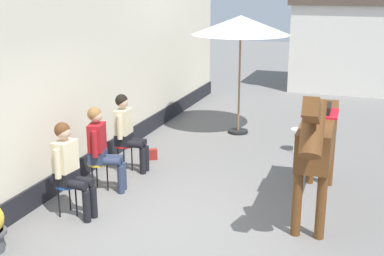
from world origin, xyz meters
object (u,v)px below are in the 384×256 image
(seated_visitor_near, at_px, (69,165))
(spare_stool_white, at_px, (299,132))
(cafe_parasol, at_px, (241,26))
(satchel_bag, at_px, (150,154))
(seated_visitor_far, at_px, (127,129))
(seated_visitor_middle, at_px, (101,145))
(saddled_horse_center, at_px, (318,136))

(seated_visitor_near, distance_m, spare_stool_white, 4.84)
(seated_visitor_near, distance_m, cafe_parasol, 5.29)
(seated_visitor_near, relative_size, satchel_bag, 4.96)
(satchel_bag, bearing_deg, seated_visitor_far, -132.33)
(cafe_parasol, relative_size, satchel_bag, 9.21)
(seated_visitor_middle, bearing_deg, satchel_bag, 86.53)
(seated_visitor_middle, distance_m, cafe_parasol, 4.42)
(cafe_parasol, height_order, spare_stool_white, cafe_parasol)
(seated_visitor_middle, height_order, saddled_horse_center, saddled_horse_center)
(seated_visitor_middle, relative_size, satchel_bag, 4.96)
(spare_stool_white, bearing_deg, saddled_horse_center, -77.30)
(spare_stool_white, bearing_deg, seated_visitor_far, -142.53)
(seated_visitor_far, height_order, spare_stool_white, seated_visitor_far)
(cafe_parasol, distance_m, satchel_bag, 3.42)
(spare_stool_white, bearing_deg, satchel_bag, -151.14)
(seated_visitor_near, relative_size, saddled_horse_center, 0.46)
(seated_visitor_near, relative_size, spare_stool_white, 3.02)
(seated_visitor_middle, relative_size, spare_stool_white, 3.02)
(seated_visitor_middle, distance_m, saddled_horse_center, 3.34)
(cafe_parasol, bearing_deg, seated_visitor_near, -103.75)
(seated_visitor_middle, height_order, satchel_bag, seated_visitor_middle)
(saddled_horse_center, xyz_separation_m, cafe_parasol, (-2.06, 3.57, 1.20))
(cafe_parasol, bearing_deg, spare_stool_white, -31.21)
(saddled_horse_center, distance_m, spare_stool_white, 2.86)
(cafe_parasol, distance_m, spare_stool_white, 2.60)
(seated_visitor_middle, height_order, spare_stool_white, seated_visitor_middle)
(seated_visitor_middle, bearing_deg, cafe_parasol, 72.59)
(cafe_parasol, height_order, satchel_bag, cafe_parasol)
(seated_visitor_middle, xyz_separation_m, seated_visitor_far, (-0.03, 0.97, 0.00))
(seated_visitor_far, bearing_deg, satchel_bag, 78.95)
(seated_visitor_middle, relative_size, cafe_parasol, 0.54)
(saddled_horse_center, height_order, cafe_parasol, cafe_parasol)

